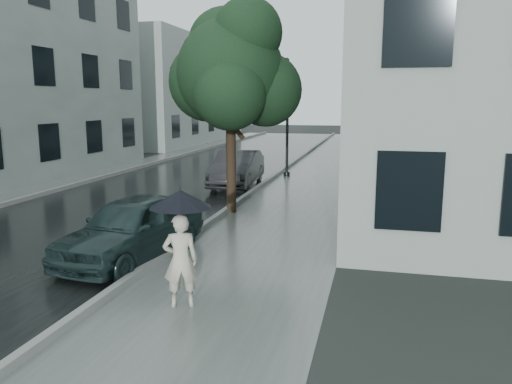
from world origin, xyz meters
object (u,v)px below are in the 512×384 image
(pedestrian, at_px, (181,261))
(car_far, at_px, (237,168))
(lamp_post, at_px, (284,109))
(car_near, at_px, (132,227))
(street_tree, at_px, (231,71))

(pedestrian, bearing_deg, car_far, -101.83)
(pedestrian, relative_size, lamp_post, 0.30)
(pedestrian, height_order, car_near, pedestrian)
(lamp_post, xyz_separation_m, car_near, (-0.92, -12.17, -2.26))
(car_near, bearing_deg, lamp_post, 94.59)
(pedestrian, distance_m, car_far, 11.59)
(street_tree, height_order, car_far, street_tree)
(street_tree, xyz_separation_m, car_near, (-0.75, -4.84, -3.42))
(car_far, bearing_deg, street_tree, -79.27)
(car_near, bearing_deg, car_far, 101.12)
(pedestrian, bearing_deg, street_tree, -103.54)
(lamp_post, bearing_deg, pedestrian, -78.41)
(street_tree, bearing_deg, pedestrian, -80.30)
(lamp_post, height_order, car_far, lamp_post)
(lamp_post, distance_m, car_near, 12.41)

